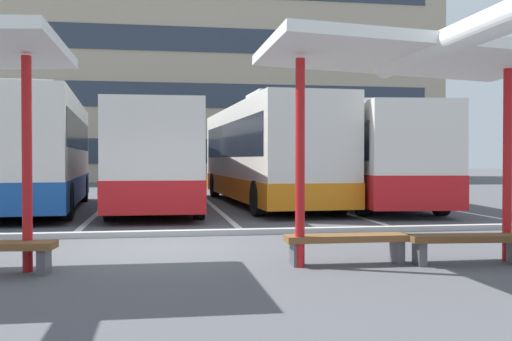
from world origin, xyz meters
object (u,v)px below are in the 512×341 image
(bench_4, at_px, (347,242))
(coach_bus_1, at_px, (37,154))
(coach_bus_2, at_px, (159,159))
(waiting_shelter_2, at_px, (415,59))
(bench_5, at_px, (468,242))
(coach_bus_3, at_px, (265,154))
(coach_bus_4, at_px, (363,159))

(bench_4, bearing_deg, coach_bus_1, 121.40)
(coach_bus_2, bearing_deg, waiting_shelter_2, -73.03)
(bench_4, distance_m, bench_5, 1.83)
(coach_bus_2, height_order, waiting_shelter_2, coach_bus_2)
(coach_bus_3, height_order, coach_bus_4, coach_bus_3)
(waiting_shelter_2, bearing_deg, coach_bus_1, 123.84)
(coach_bus_3, xyz_separation_m, waiting_shelter_2, (0.00, -12.41, 1.31))
(coach_bus_3, distance_m, waiting_shelter_2, 12.48)
(coach_bus_1, relative_size, coach_bus_4, 0.82)
(coach_bus_2, height_order, bench_4, coach_bus_2)
(bench_5, bearing_deg, coach_bus_1, 127.10)
(waiting_shelter_2, distance_m, bench_4, 2.90)
(coach_bus_2, height_order, coach_bus_4, coach_bus_4)
(bench_4, bearing_deg, coach_bus_3, 85.74)
(waiting_shelter_2, height_order, bench_4, waiting_shelter_2)
(coach_bus_3, bearing_deg, bench_5, -85.81)
(coach_bus_4, bearing_deg, waiting_shelter_2, -106.01)
(coach_bus_2, xyz_separation_m, bench_4, (2.80, -11.76, -1.24))
(coach_bus_3, bearing_deg, waiting_shelter_2, -89.98)
(coach_bus_2, bearing_deg, bench_4, -76.59)
(waiting_shelter_2, xyz_separation_m, bench_4, (-0.90, 0.38, -2.73))
(waiting_shelter_2, relative_size, bench_5, 2.58)
(waiting_shelter_2, relative_size, bench_4, 2.49)
(coach_bus_3, xyz_separation_m, bench_5, (0.90, -12.33, -1.43))
(coach_bus_2, height_order, bench_5, coach_bus_2)
(coach_bus_3, bearing_deg, coach_bus_2, -175.84)
(coach_bus_3, xyz_separation_m, bench_4, (-0.90, -12.02, -1.42))
(coach_bus_1, relative_size, coach_bus_2, 0.83)
(bench_5, bearing_deg, coach_bus_4, 77.91)
(coach_bus_1, distance_m, waiting_shelter_2, 13.45)
(coach_bus_2, bearing_deg, coach_bus_4, 0.15)
(coach_bus_2, distance_m, coach_bus_4, 7.19)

